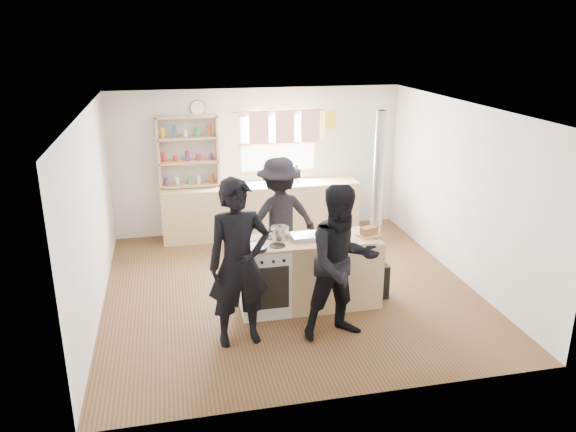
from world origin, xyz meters
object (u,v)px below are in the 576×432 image
object	(u,v)px
roast_tray	(305,237)
stockpot_counter	(334,228)
cooking_island	(309,273)
stockpot_stove	(280,233)
person_far	(279,218)
person_near_left	(239,263)
person_near_right	(342,263)
thermos	(297,174)
bread_board	(369,232)
skillet_greens	(255,248)
flue_heater	(374,250)

from	to	relation	value
roast_tray	stockpot_counter	size ratio (longest dim) A/B	1.41
cooking_island	stockpot_counter	world-z (taller)	stockpot_counter
stockpot_stove	person_far	distance (m)	0.99
stockpot_counter	person_near_left	bearing A→B (deg)	-149.56
stockpot_counter	person_near_right	distance (m)	0.92
thermos	roast_tray	bearing A→B (deg)	-100.88
cooking_island	stockpot_counter	xyz separation A→B (m)	(0.34, 0.11, 0.55)
person_near_right	bread_board	bearing A→B (deg)	43.92
roast_tray	bread_board	world-z (taller)	bread_board
roast_tray	skillet_greens	bearing A→B (deg)	-161.59
flue_heater	person_near_left	xyz separation A→B (m)	(-1.90, -0.78, 0.32)
cooking_island	skillet_greens	xyz separation A→B (m)	(-0.73, -0.22, 0.49)
bread_board	person_far	size ratio (longest dim) A/B	0.19
roast_tray	bread_board	distance (m)	0.83
skillet_greens	person_far	size ratio (longest dim) A/B	0.19
person_near_left	skillet_greens	bearing A→B (deg)	54.15
cooking_island	person_near_right	bearing A→B (deg)	-77.47
person_near_left	person_near_right	xyz separation A→B (m)	(1.16, -0.12, -0.05)
stockpot_counter	person_far	world-z (taller)	person_far
flue_heater	person_near_right	world-z (taller)	flue_heater
thermos	stockpot_stove	xyz separation A→B (m)	(-0.84, -2.70, -0.04)
roast_tray	stockpot_counter	world-z (taller)	stockpot_counter
skillet_greens	person_near_left	xyz separation A→B (m)	(-0.26, -0.46, 0.01)
stockpot_stove	stockpot_counter	bearing A→B (deg)	2.47
person_near_left	person_near_right	size ratio (longest dim) A/B	1.06
skillet_greens	person_near_left	bearing A→B (deg)	-119.25
cooking_island	roast_tray	bearing A→B (deg)	175.15
thermos	bread_board	distance (m)	2.84
cooking_island	skillet_greens	world-z (taller)	skillet_greens
cooking_island	stockpot_stove	xyz separation A→B (m)	(-0.37, 0.07, 0.55)
flue_heater	person_near_right	size ratio (longest dim) A/B	1.36
stockpot_counter	flue_heater	bearing A→B (deg)	0.29
stockpot_stove	roast_tray	bearing A→B (deg)	-12.66
person_near_left	stockpot_counter	bearing A→B (deg)	23.84
stockpot_stove	person_near_left	bearing A→B (deg)	-129.40
bread_board	person_near_right	world-z (taller)	person_near_right
roast_tray	person_far	xyz separation A→B (m)	(-0.12, 1.03, -0.09)
person_far	person_near_left	bearing A→B (deg)	55.77
skillet_greens	person_near_right	size ratio (longest dim) A/B	0.18
stockpot_counter	skillet_greens	bearing A→B (deg)	-163.21
skillet_greens	person_near_left	world-z (taller)	person_near_left
stockpot_counter	person_near_left	size ratio (longest dim) A/B	0.13
flue_heater	person_far	distance (m)	1.46
stockpot_counter	person_near_left	world-z (taller)	person_near_left
thermos	stockpot_counter	size ratio (longest dim) A/B	1.17
stockpot_counter	bread_board	bearing A→B (deg)	-20.14
stockpot_stove	cooking_island	bearing A→B (deg)	-11.46
cooking_island	stockpot_stove	world-z (taller)	stockpot_stove
roast_tray	stockpot_stove	world-z (taller)	stockpot_stove
stockpot_counter	person_near_right	world-z (taller)	person_near_right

